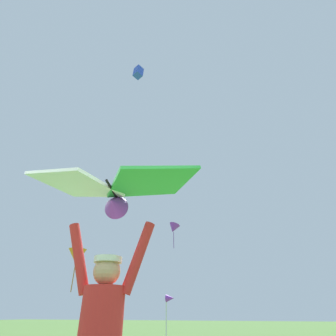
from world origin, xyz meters
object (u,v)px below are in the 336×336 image
held_stunt_kite (114,189)px  distant_kite_blue_mid_right (138,72)px  distant_kite_orange_low_right (77,256)px  distant_kite_purple_high_left (174,228)px  marker_flag (170,302)px

held_stunt_kite → distant_kite_blue_mid_right: 23.59m
held_stunt_kite → distant_kite_orange_low_right: bearing=129.0°
distant_kite_purple_high_left → marker_flag: distant_kite_purple_high_left is taller
held_stunt_kite → distant_kite_purple_high_left: distant_kite_purple_high_left is taller
distant_kite_orange_low_right → marker_flag: bearing=-28.2°
distant_kite_orange_low_right → marker_flag: size_ratio=1.33×
distant_kite_orange_low_right → distant_kite_purple_high_left: size_ratio=1.05×
distant_kite_purple_high_left → distant_kite_blue_mid_right: 14.63m
distant_kite_blue_mid_right → marker_flag: bearing=-48.0°
held_stunt_kite → distant_kite_purple_high_left: size_ratio=0.73×
held_stunt_kite → marker_flag: held_stunt_kite is taller
distant_kite_orange_low_right → marker_flag: distant_kite_orange_low_right is taller
distant_kite_orange_low_right → distant_kite_purple_high_left: distant_kite_purple_high_left is taller
distant_kite_purple_high_left → distant_kite_blue_mid_right: size_ratio=1.92×
distant_kite_orange_low_right → distant_kite_blue_mid_right: distant_kite_blue_mid_right is taller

